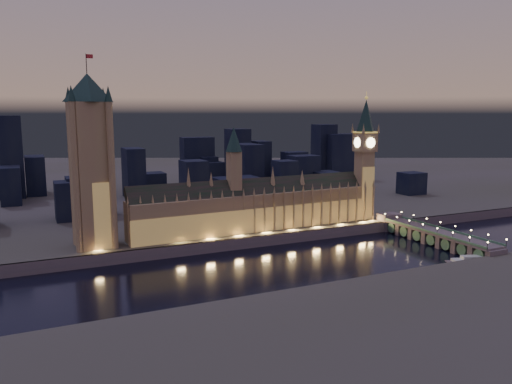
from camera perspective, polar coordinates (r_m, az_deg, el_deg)
name	(u,v)px	position (r m, az deg, el deg)	size (l,w,h in m)	color
ground_plane	(284,262)	(328.26, 3.27, -7.99)	(2000.00, 2000.00, 0.00)	black
north_bank	(130,172)	(815.69, -14.17, 2.22)	(2000.00, 960.00, 8.00)	#3A3C2C
embankment_wall	(258,242)	(362.48, 0.21, -5.68)	(2000.00, 2.50, 8.00)	#504B57
palace_of_westminster	(258,205)	(379.91, 0.19, -1.55)	(202.00, 28.84, 78.00)	#956B56
victoria_tower	(91,153)	(341.89, -18.34, 4.22)	(31.68, 31.68, 124.90)	#956B56
elizabeth_tower	(365,149)	(425.78, 12.33, 4.86)	(18.00, 18.00, 105.44)	#956B56
westminster_bridge	(432,235)	(394.95, 19.44, -4.68)	(18.04, 113.00, 15.90)	#504B57
river_boat	(477,260)	(356.52, 23.96, -7.13)	(40.13, 22.20, 4.50)	#504B57
city_backdrop	(209,171)	(560.35, -5.40, 2.38)	(463.13, 215.63, 85.64)	black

